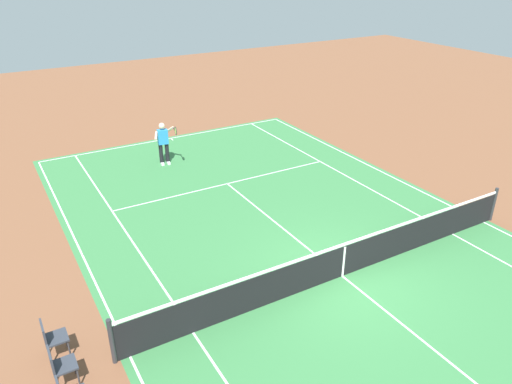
{
  "coord_description": "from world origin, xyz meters",
  "views": [
    {
      "loc": [
        -7.74,
        7.03,
        7.38
      ],
      "look_at": [
        3.71,
        0.37,
        0.9
      ],
      "focal_mm": 34.31,
      "sensor_mm": 36.0,
      "label": 1
    }
  ],
  "objects_px": {
    "tennis_net": "(344,260)",
    "spectator_chair_3": "(59,365)",
    "tennis_ball": "(298,268)",
    "spectator_chair_4": "(51,337)",
    "tennis_player_near": "(164,141)"
  },
  "relations": [
    {
      "from": "tennis_net",
      "to": "spectator_chair_3",
      "type": "relative_size",
      "value": 13.3
    },
    {
      "from": "tennis_ball",
      "to": "spectator_chair_3",
      "type": "xyz_separation_m",
      "value": [
        -0.9,
        6.02,
        0.49
      ]
    },
    {
      "from": "tennis_net",
      "to": "spectator_chair_4",
      "type": "distance_m",
      "value": 6.85
    },
    {
      "from": "spectator_chair_3",
      "to": "spectator_chair_4",
      "type": "relative_size",
      "value": 1.0
    },
    {
      "from": "tennis_net",
      "to": "tennis_ball",
      "type": "relative_size",
      "value": 177.27
    },
    {
      "from": "tennis_player_near",
      "to": "spectator_chair_3",
      "type": "xyz_separation_m",
      "value": [
        -9.33,
        5.56,
        -0.41
      ]
    },
    {
      "from": "spectator_chair_4",
      "to": "tennis_ball",
      "type": "bearing_deg",
      "value": -89.4
    },
    {
      "from": "spectator_chair_4",
      "to": "tennis_net",
      "type": "bearing_deg",
      "value": -96.36
    },
    {
      "from": "spectator_chair_4",
      "to": "spectator_chair_3",
      "type": "bearing_deg",
      "value": 180.0
    },
    {
      "from": "tennis_net",
      "to": "spectator_chair_3",
      "type": "bearing_deg",
      "value": 90.69
    },
    {
      "from": "tennis_net",
      "to": "tennis_ball",
      "type": "height_order",
      "value": "tennis_net"
    },
    {
      "from": "spectator_chair_3",
      "to": "spectator_chair_4",
      "type": "distance_m",
      "value": 0.84
    },
    {
      "from": "tennis_net",
      "to": "tennis_player_near",
      "type": "height_order",
      "value": "tennis_player_near"
    },
    {
      "from": "tennis_player_near",
      "to": "tennis_ball",
      "type": "relative_size",
      "value": 25.71
    },
    {
      "from": "tennis_net",
      "to": "tennis_player_near",
      "type": "bearing_deg",
      "value": 7.66
    }
  ]
}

